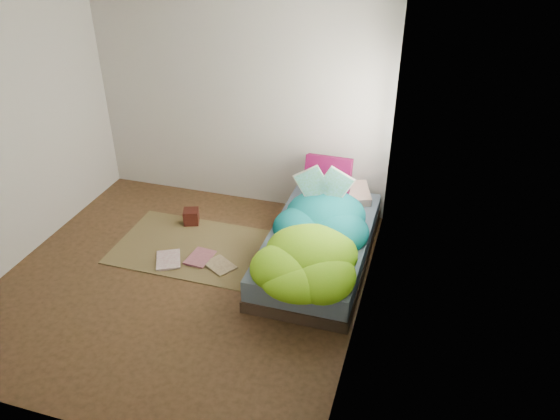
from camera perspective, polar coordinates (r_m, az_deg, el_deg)
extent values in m
cube|color=#3C2B17|center=(5.54, -10.24, -7.24)|extent=(3.50, 3.50, 0.00)
cube|color=silver|center=(6.33, -4.36, 11.65)|extent=(3.50, 0.04, 2.60)
cube|color=silver|center=(3.65, -24.17, -6.97)|extent=(3.50, 0.04, 2.60)
cube|color=silver|center=(5.85, -27.13, 6.64)|extent=(0.04, 3.50, 2.60)
cube|color=silver|center=(4.37, 9.22, 2.07)|extent=(0.04, 3.50, 2.60)
cube|color=silver|center=(4.46, -13.48, 20.10)|extent=(3.50, 3.50, 0.04)
cube|color=white|center=(5.13, 10.70, 7.70)|extent=(0.01, 1.00, 1.20)
cube|color=#3C2F21|center=(5.70, 4.03, -4.77)|extent=(1.00, 2.00, 0.12)
cube|color=slate|center=(5.60, 4.10, -3.36)|extent=(0.98, 1.96, 0.22)
cube|color=brown|center=(5.99, -9.26, -3.84)|extent=(1.60, 1.10, 0.01)
cube|color=beige|center=(6.11, 6.60, 1.59)|extent=(0.66, 0.53, 0.13)
cube|color=#4A042E|center=(6.02, 4.98, 3.22)|extent=(0.50, 0.16, 0.50)
cube|color=#340C0B|center=(6.35, -9.26, -0.67)|extent=(0.21, 0.21, 0.17)
imported|color=silver|center=(5.81, -12.80, -5.23)|extent=(0.37, 0.41, 0.03)
imported|color=#B0656E|center=(5.82, -9.38, -4.69)|extent=(0.26, 0.34, 0.03)
imported|color=tan|center=(5.59, -7.21, -6.24)|extent=(0.38, 0.35, 0.02)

